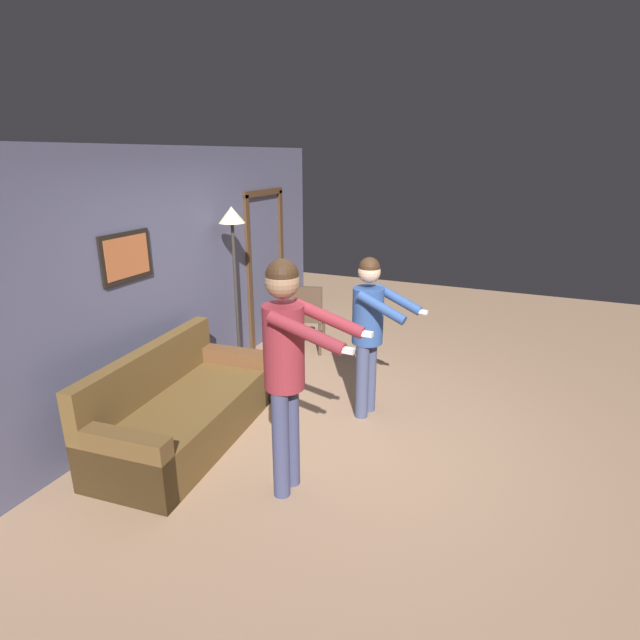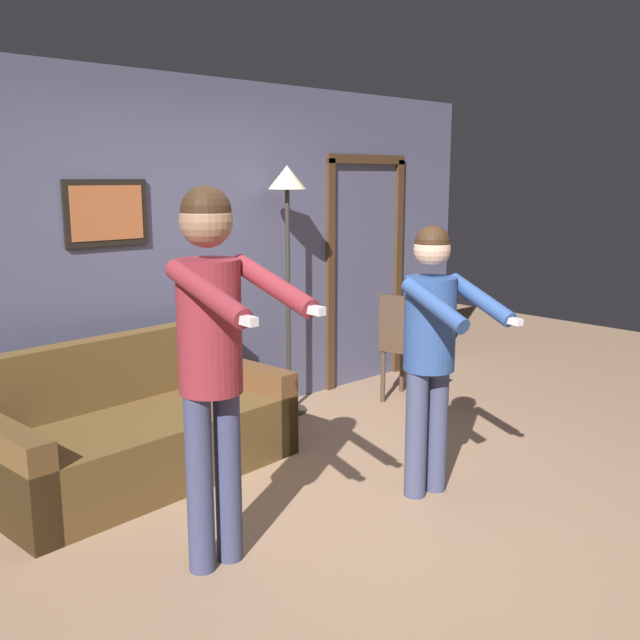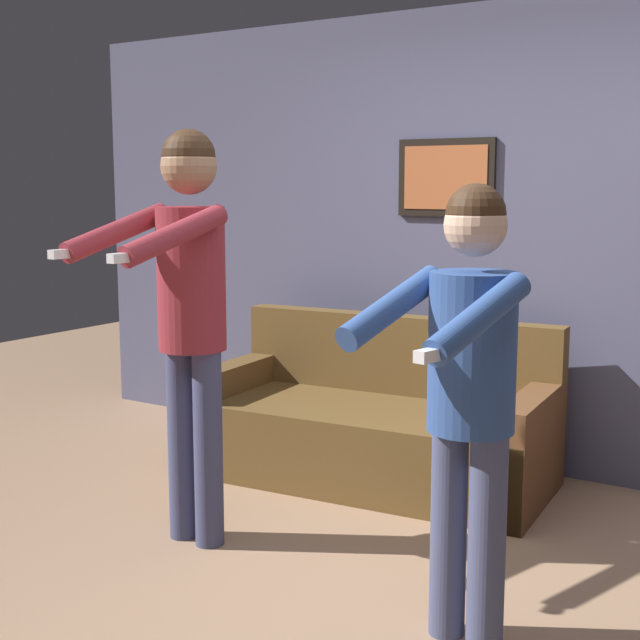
{
  "view_description": "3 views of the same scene",
  "coord_description": "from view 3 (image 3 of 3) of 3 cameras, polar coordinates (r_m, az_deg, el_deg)",
  "views": [
    {
      "loc": [
        -3.91,
        -1.41,
        2.52
      ],
      "look_at": [
        -0.26,
        0.15,
        1.19
      ],
      "focal_mm": 28.0,
      "sensor_mm": 36.0,
      "label": 1
    },
    {
      "loc": [
        -2.77,
        -2.58,
        1.88
      ],
      "look_at": [
        -0.3,
        0.08,
        1.15
      ],
      "focal_mm": 40.0,
      "sensor_mm": 36.0,
      "label": 2
    },
    {
      "loc": [
        1.61,
        -2.83,
        1.61
      ],
      "look_at": [
        -0.23,
        0.05,
        1.09
      ],
      "focal_mm": 50.0,
      "sensor_mm": 36.0,
      "label": 3
    }
  ],
  "objects": [
    {
      "name": "ground_plane",
      "position": [
        3.63,
        2.73,
        -17.65
      ],
      "size": [
        12.0,
        12.0,
        0.0
      ],
      "primitive_type": "plane",
      "color": "#A47F61"
    },
    {
      "name": "back_wall_assembly",
      "position": [
        5.04,
        14.18,
        4.91
      ],
      "size": [
        6.4,
        0.1,
        2.6
      ],
      "color": "#555673",
      "rests_on": "ground_plane"
    },
    {
      "name": "couch",
      "position": [
        4.94,
        3.56,
        -6.99
      ],
      "size": [
        1.96,
        1.0,
        0.87
      ],
      "color": "brown",
      "rests_on": "ground_plane"
    },
    {
      "name": "person_standing_left",
      "position": [
        3.93,
        -8.43,
        1.76
      ],
      "size": [
        0.46,
        0.77,
        1.85
      ],
      "color": "#3E4368",
      "rests_on": "ground_plane"
    },
    {
      "name": "person_standing_right",
      "position": [
        3.06,
        9.49,
        -3.54
      ],
      "size": [
        0.51,
        0.71,
        1.61
      ],
      "color": "#434A6C",
      "rests_on": "ground_plane"
    }
  ]
}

